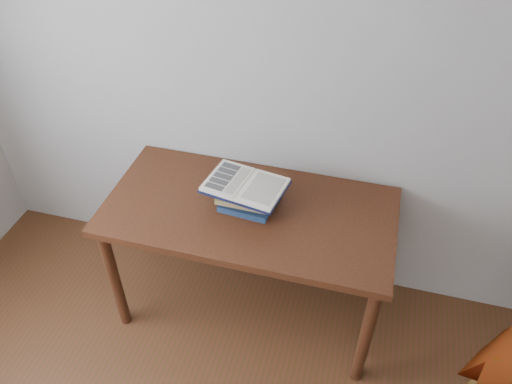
% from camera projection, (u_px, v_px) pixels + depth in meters
% --- Properties ---
extents(desk, '(1.44, 0.72, 0.77)m').
position_uv_depth(desk, '(249.00, 223.00, 2.53)').
color(desk, '#4B2712').
rests_on(desk, ground).
extents(book_stack, '(0.27, 0.20, 0.12)m').
position_uv_depth(book_stack, '(246.00, 197.00, 2.45)').
color(book_stack, '#192C4D').
rests_on(book_stack, desk).
extents(open_book, '(0.42, 0.32, 0.03)m').
position_uv_depth(open_book, '(245.00, 185.00, 2.40)').
color(open_book, black).
rests_on(open_book, book_stack).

